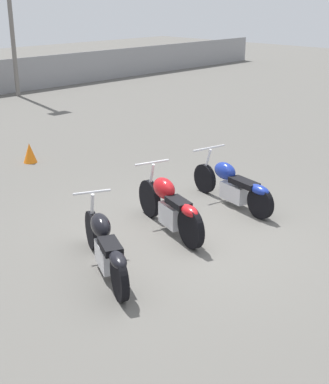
# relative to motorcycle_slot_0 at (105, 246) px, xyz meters

# --- Properties ---
(ground_plane) EXTENTS (60.00, 60.00, 0.00)m
(ground_plane) POSITION_rel_motorcycle_slot_0_xyz_m (1.59, -0.02, -0.40)
(ground_plane) COLOR #5B5954
(motorcycle_slot_0) EXTENTS (1.05, 1.96, 0.95)m
(motorcycle_slot_0) POSITION_rel_motorcycle_slot_0_xyz_m (0.00, 0.00, 0.00)
(motorcycle_slot_0) COLOR black
(motorcycle_slot_0) RESTS_ON ground_plane
(motorcycle_slot_1) EXTENTS (0.84, 1.97, 1.01)m
(motorcycle_slot_1) POSITION_rel_motorcycle_slot_0_xyz_m (1.60, 0.32, 0.04)
(motorcycle_slot_1) COLOR black
(motorcycle_slot_1) RESTS_ON ground_plane
(motorcycle_slot_2) EXTENTS (0.79, 2.08, 0.93)m
(motorcycle_slot_2) POSITION_rel_motorcycle_slot_0_xyz_m (3.21, 0.29, -0.01)
(motorcycle_slot_2) COLOR black
(motorcycle_slot_2) RESTS_ON ground_plane
(traffic_cone_near) EXTENTS (0.31, 0.31, 0.45)m
(traffic_cone_near) POSITION_rel_motorcycle_slot_0_xyz_m (2.09, 5.20, -0.18)
(traffic_cone_near) COLOR orange
(traffic_cone_near) RESTS_ON ground_plane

